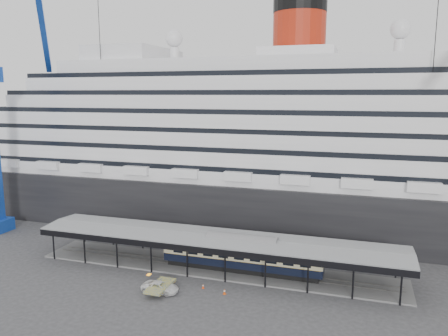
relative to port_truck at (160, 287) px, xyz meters
The scene contains 8 objects.
ground 6.58m from the port_truck, 46.98° to the left, with size 200.00×200.00×0.00m, color #353537.
cruise_ship 41.05m from the port_truck, 83.00° to the left, with size 130.00×30.00×43.90m.
platform_canopy 10.89m from the port_truck, 65.47° to the left, with size 56.00×9.18×5.30m.
port_truck is the anchor object (origin of this frame).
pullman_carriage 13.24m from the port_truck, 48.50° to the left, with size 24.01×3.36×23.57m.
traffic_cone_left 3.39m from the port_truck, 82.83° to the left, with size 0.45×0.45×0.72m.
traffic_cone_mid 5.83m from the port_truck, 28.72° to the left, with size 0.46×0.46×0.68m.
traffic_cone_right 8.66m from the port_truck, 13.30° to the left, with size 0.52×0.52×0.77m.
Camera 1 is at (20.27, -54.68, 26.36)m, focal length 35.00 mm.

